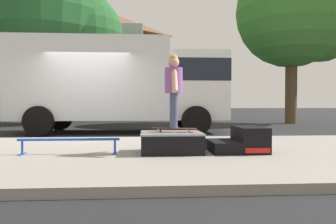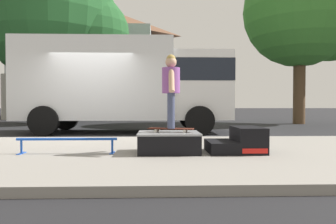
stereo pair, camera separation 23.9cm
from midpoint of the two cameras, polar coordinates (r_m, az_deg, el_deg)
ground_plane at (r=8.99m, az=-15.82°, el=-4.73°), size 140.00×140.00×0.00m
sidewalk_slab at (r=6.10m, az=-21.65°, el=-7.10°), size 50.00×5.00×0.12m
skate_box at (r=5.56m, az=-0.64°, el=-5.25°), size 1.05×0.86×0.35m
kicker_ramp at (r=5.76m, az=11.69°, el=-5.11°), size 0.94×0.83×0.44m
grind_rail at (r=5.67m, az=-18.25°, el=-5.03°), size 1.68×0.28×0.26m
skateboard at (r=5.57m, az=-0.24°, el=-2.99°), size 0.81×0.38×0.07m
skater_kid at (r=5.57m, az=-0.24°, el=4.81°), size 0.31×0.65×1.27m
box_truck at (r=11.01m, az=-8.70°, el=5.28°), size 6.91×2.63×3.05m
street_tree_main at (r=17.59m, az=21.60°, el=15.56°), size 5.90×5.37×8.14m
street_tree_neighbour at (r=16.90m, az=-20.23°, el=14.74°), size 6.83×6.21×8.16m
house_behind at (r=24.65m, az=-15.34°, el=9.00°), size 9.54×8.23×8.40m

